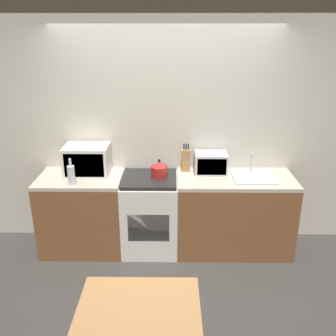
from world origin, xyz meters
The scene contains 12 objects.
ground_plane centered at (0.00, 0.00, 0.00)m, with size 16.00×16.00×0.00m, color #33302D.
wall_back centered at (0.00, 1.05, 1.30)m, with size 10.00×0.06×2.60m.
counter_left_run centered at (-0.96, 0.71, 0.45)m, with size 0.93×0.62×0.90m.
counter_right_run centered at (0.78, 0.71, 0.45)m, with size 1.30×0.62×0.90m.
stove_range centered at (-0.18, 0.70, 0.45)m, with size 0.63×0.62×0.90m.
kettle centered at (-0.07, 0.73, 0.99)m, with size 0.19×0.19×0.21m.
microwave centered at (-0.89, 0.80, 1.07)m, with size 0.49×0.37×0.33m.
bottle centered at (-0.99, 0.50, 1.01)m, with size 0.08×0.08×0.29m.
knife_block centered at (0.23, 0.92, 1.03)m, with size 0.10×0.08×0.33m.
toaster_oven centered at (0.51, 0.85, 1.02)m, with size 0.37×0.27×0.24m.
sink_basin centered at (0.97, 0.71, 0.92)m, with size 0.45×0.42×0.24m.
dining_table centered at (-0.15, -1.15, 0.62)m, with size 0.82×0.63×0.73m.
Camera 1 is at (0.07, -3.14, 2.48)m, focal length 40.00 mm.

